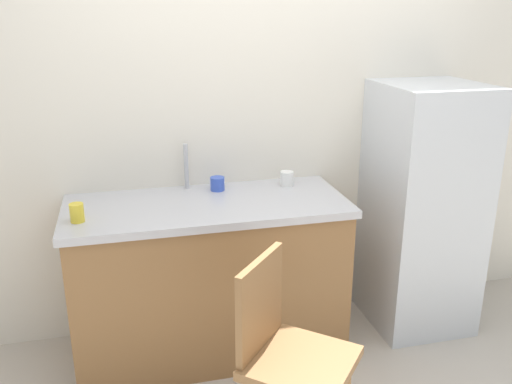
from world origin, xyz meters
TOP-DOWN VIEW (x-y plane):
  - back_wall at (0.00, 1.00)m, footprint 4.80×0.10m
  - cabinet_base at (-0.34, 0.65)m, footprint 1.41×0.60m
  - countertop at (-0.34, 0.65)m, footprint 1.45×0.64m
  - faucet at (-0.41, 0.90)m, footprint 0.02×0.02m
  - refrigerator at (0.91, 0.66)m, footprint 0.55×0.58m
  - chair at (-0.16, -0.19)m, footprint 0.56×0.56m
  - cup_white at (0.14, 0.81)m, footprint 0.07×0.07m
  - cup_yellow at (-0.97, 0.53)m, footprint 0.07×0.07m
  - cup_blue at (-0.26, 0.82)m, footprint 0.08×0.08m

SIDE VIEW (x-z plane):
  - cabinet_base at x=-0.34m, z-range 0.00..0.83m
  - chair at x=-0.16m, z-range 0.05..0.94m
  - refrigerator at x=0.91m, z-range 0.00..1.43m
  - countertop at x=-0.34m, z-range 0.83..0.87m
  - cup_blue at x=-0.26m, z-range 0.87..0.94m
  - cup_white at x=0.14m, z-range 0.87..0.95m
  - cup_yellow at x=-0.97m, z-range 0.87..0.96m
  - faucet at x=-0.41m, z-range 0.87..1.12m
  - back_wall at x=0.00m, z-range 0.00..2.62m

